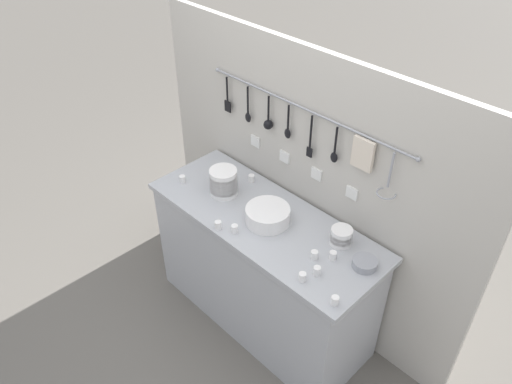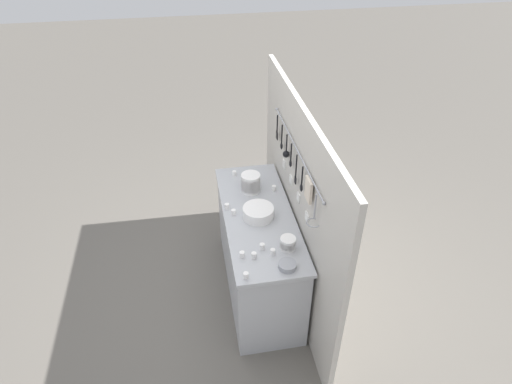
{
  "view_description": "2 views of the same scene",
  "coord_description": "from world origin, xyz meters",
  "px_view_note": "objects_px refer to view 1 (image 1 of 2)",
  "views": [
    {
      "loc": [
        1.49,
        -1.53,
        2.66
      ],
      "look_at": [
        -0.06,
        -0.01,
        1.0
      ],
      "focal_mm": 35.0,
      "sensor_mm": 36.0,
      "label": 1
    },
    {
      "loc": [
        2.64,
        -0.48,
        3.01
      ],
      "look_at": [
        -0.03,
        -0.01,
        1.04
      ],
      "focal_mm": 30.0,
      "sensor_mm": 36.0,
      "label": 2
    }
  ],
  "objects_px": {
    "cup_back_right": "(302,277)",
    "bowl_stack_nested_right": "(224,182)",
    "cup_beside_plates": "(314,255)",
    "cup_edge_near": "(183,179)",
    "bowl_stack_wide_centre": "(341,236)",
    "cup_edge_far": "(335,301)",
    "cup_front_right": "(235,229)",
    "cup_front_left": "(251,178)",
    "cup_by_caddy": "(317,271)",
    "steel_mixing_bowl": "(365,263)",
    "plate_stack": "(268,215)",
    "cup_back_left": "(218,225)",
    "cup_mid_row": "(333,256)"
  },
  "relations": [
    {
      "from": "cup_front_right",
      "to": "cup_edge_near",
      "type": "bearing_deg",
      "value": 171.69
    },
    {
      "from": "cup_back_right",
      "to": "cup_by_caddy",
      "type": "relative_size",
      "value": 1.0
    },
    {
      "from": "steel_mixing_bowl",
      "to": "cup_edge_far",
      "type": "distance_m",
      "value": 0.3
    },
    {
      "from": "cup_mid_row",
      "to": "bowl_stack_nested_right",
      "type": "bearing_deg",
      "value": -178.13
    },
    {
      "from": "bowl_stack_nested_right",
      "to": "cup_back_right",
      "type": "height_order",
      "value": "bowl_stack_nested_right"
    },
    {
      "from": "cup_beside_plates",
      "to": "cup_back_left",
      "type": "distance_m",
      "value": 0.55
    },
    {
      "from": "plate_stack",
      "to": "cup_front_left",
      "type": "height_order",
      "value": "plate_stack"
    },
    {
      "from": "plate_stack",
      "to": "steel_mixing_bowl",
      "type": "height_order",
      "value": "plate_stack"
    },
    {
      "from": "bowl_stack_nested_right",
      "to": "cup_front_right",
      "type": "bearing_deg",
      "value": -32.37
    },
    {
      "from": "bowl_stack_nested_right",
      "to": "cup_beside_plates",
      "type": "height_order",
      "value": "bowl_stack_nested_right"
    },
    {
      "from": "cup_edge_far",
      "to": "cup_edge_near",
      "type": "bearing_deg",
      "value": 175.93
    },
    {
      "from": "bowl_stack_nested_right",
      "to": "plate_stack",
      "type": "relative_size",
      "value": 0.66
    },
    {
      "from": "cup_front_left",
      "to": "cup_edge_far",
      "type": "distance_m",
      "value": 1.04
    },
    {
      "from": "cup_edge_near",
      "to": "cup_front_left",
      "type": "bearing_deg",
      "value": 46.59
    },
    {
      "from": "cup_by_caddy",
      "to": "cup_beside_plates",
      "type": "bearing_deg",
      "value": 136.95
    },
    {
      "from": "cup_back_right",
      "to": "cup_edge_far",
      "type": "height_order",
      "value": "same"
    },
    {
      "from": "bowl_stack_nested_right",
      "to": "cup_front_left",
      "type": "distance_m",
      "value": 0.21
    },
    {
      "from": "cup_back_left",
      "to": "cup_mid_row",
      "type": "distance_m",
      "value": 0.64
    },
    {
      "from": "cup_back_left",
      "to": "cup_mid_row",
      "type": "bearing_deg",
      "value": 23.94
    },
    {
      "from": "bowl_stack_wide_centre",
      "to": "cup_front_right",
      "type": "bearing_deg",
      "value": -143.58
    },
    {
      "from": "cup_back_left",
      "to": "cup_front_left",
      "type": "xyz_separation_m",
      "value": [
        -0.18,
        0.43,
        0.0
      ]
    },
    {
      "from": "cup_mid_row",
      "to": "cup_by_caddy",
      "type": "bearing_deg",
      "value": -85.13
    },
    {
      "from": "cup_beside_plates",
      "to": "cup_front_left",
      "type": "xyz_separation_m",
      "value": [
        -0.7,
        0.24,
        0.0
      ]
    },
    {
      "from": "bowl_stack_wide_centre",
      "to": "cup_edge_far",
      "type": "height_order",
      "value": "bowl_stack_wide_centre"
    },
    {
      "from": "cup_edge_far",
      "to": "plate_stack",
      "type": "bearing_deg",
      "value": 162.51
    },
    {
      "from": "cup_edge_near",
      "to": "cup_edge_far",
      "type": "bearing_deg",
      "value": -4.07
    },
    {
      "from": "cup_front_left",
      "to": "cup_edge_far",
      "type": "bearing_deg",
      "value": -22.41
    },
    {
      "from": "steel_mixing_bowl",
      "to": "cup_front_left",
      "type": "xyz_separation_m",
      "value": [
        -0.91,
        0.1,
        0.0
      ]
    },
    {
      "from": "cup_back_left",
      "to": "cup_back_right",
      "type": "xyz_separation_m",
      "value": [
        0.57,
        0.04,
        0.0
      ]
    },
    {
      "from": "cup_back_right",
      "to": "cup_front_left",
      "type": "distance_m",
      "value": 0.85
    },
    {
      "from": "cup_front_right",
      "to": "cup_edge_far",
      "type": "bearing_deg",
      "value": -0.6
    },
    {
      "from": "cup_mid_row",
      "to": "cup_edge_far",
      "type": "xyz_separation_m",
      "value": [
        0.19,
        -0.22,
        0.0
      ]
    },
    {
      "from": "bowl_stack_wide_centre",
      "to": "cup_edge_far",
      "type": "xyz_separation_m",
      "value": [
        0.23,
        -0.34,
        -0.03
      ]
    },
    {
      "from": "cup_beside_plates",
      "to": "cup_edge_near",
      "type": "height_order",
      "value": "same"
    },
    {
      "from": "cup_front_left",
      "to": "cup_edge_far",
      "type": "relative_size",
      "value": 1.0
    },
    {
      "from": "bowl_stack_wide_centre",
      "to": "cup_front_left",
      "type": "relative_size",
      "value": 2.42
    },
    {
      "from": "cup_back_right",
      "to": "cup_front_left",
      "type": "bearing_deg",
      "value": 152.63
    },
    {
      "from": "cup_back_right",
      "to": "bowl_stack_nested_right",
      "type": "bearing_deg",
      "value": 166.15
    },
    {
      "from": "bowl_stack_wide_centre",
      "to": "steel_mixing_bowl",
      "type": "xyz_separation_m",
      "value": [
        0.19,
        -0.05,
        -0.03
      ]
    },
    {
      "from": "cup_by_caddy",
      "to": "cup_edge_near",
      "type": "relative_size",
      "value": 1.0
    },
    {
      "from": "cup_edge_far",
      "to": "bowl_stack_wide_centre",
      "type": "bearing_deg",
      "value": 124.04
    },
    {
      "from": "cup_back_right",
      "to": "cup_edge_near",
      "type": "xyz_separation_m",
      "value": [
        -1.05,
        0.09,
        0.0
      ]
    },
    {
      "from": "bowl_stack_nested_right",
      "to": "cup_beside_plates",
      "type": "distance_m",
      "value": 0.74
    },
    {
      "from": "bowl_stack_wide_centre",
      "to": "cup_back_right",
      "type": "relative_size",
      "value": 2.42
    },
    {
      "from": "cup_beside_plates",
      "to": "cup_back_right",
      "type": "bearing_deg",
      "value": -70.12
    },
    {
      "from": "bowl_stack_nested_right",
      "to": "steel_mixing_bowl",
      "type": "height_order",
      "value": "bowl_stack_nested_right"
    },
    {
      "from": "plate_stack",
      "to": "cup_edge_near",
      "type": "distance_m",
      "value": 0.63
    },
    {
      "from": "steel_mixing_bowl",
      "to": "cup_beside_plates",
      "type": "bearing_deg",
      "value": -147.25
    },
    {
      "from": "plate_stack",
      "to": "cup_front_right",
      "type": "xyz_separation_m",
      "value": [
        -0.06,
        -0.19,
        -0.02
      ]
    },
    {
      "from": "cup_back_left",
      "to": "cup_front_right",
      "type": "relative_size",
      "value": 1.0
    }
  ]
}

